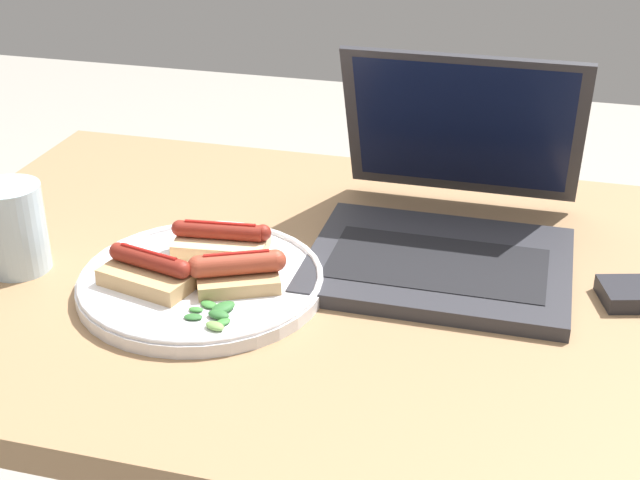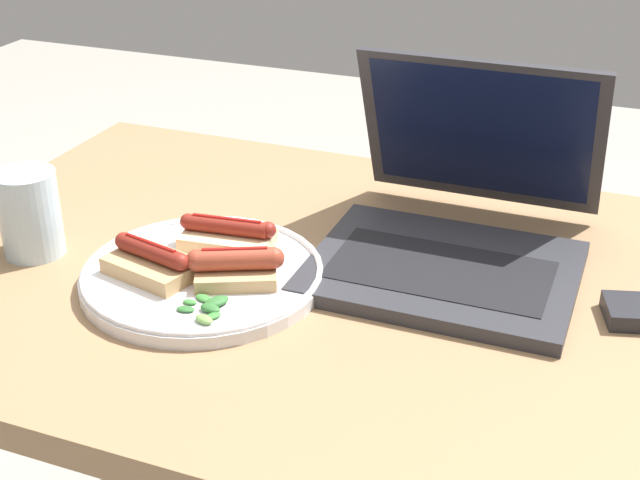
# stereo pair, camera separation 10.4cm
# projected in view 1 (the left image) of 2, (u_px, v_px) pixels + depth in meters

# --- Properties ---
(desk) EXTENTS (1.21, 0.76, 0.70)m
(desk) POSITION_uv_depth(u_px,v_px,m) (370.00, 330.00, 1.12)
(desk) COLOR #93704C
(desk) RESTS_ON ground_plane
(laptop) EXTENTS (0.32, 0.35, 0.24)m
(laptop) POSITION_uv_depth(u_px,v_px,m) (446.00, 222.00, 1.12)
(laptop) COLOR #2D2D33
(laptop) RESTS_ON desk
(plate) EXTENTS (0.29, 0.29, 0.02)m
(plate) POSITION_uv_depth(u_px,v_px,m) (202.00, 281.00, 1.06)
(plate) COLOR silver
(plate) RESTS_ON desk
(sausage_toast_left) EXTENTS (0.12, 0.09, 0.04)m
(sausage_toast_left) POSITION_uv_depth(u_px,v_px,m) (150.00, 271.00, 1.03)
(sausage_toast_left) COLOR tan
(sausage_toast_left) RESTS_ON plate
(sausage_toast_middle) EXTENTS (0.11, 0.09, 0.05)m
(sausage_toast_middle) POSITION_uv_depth(u_px,v_px,m) (237.00, 271.00, 1.03)
(sausage_toast_middle) COLOR tan
(sausage_toast_middle) RESTS_ON plate
(sausage_toast_right) EXTENTS (0.12, 0.08, 0.04)m
(sausage_toast_right) POSITION_uv_depth(u_px,v_px,m) (221.00, 241.00, 1.10)
(sausage_toast_right) COLOR #D6B784
(sausage_toast_right) RESTS_ON plate
(salad_pile) EXTENTS (0.06, 0.06, 0.01)m
(salad_pile) POSITION_uv_depth(u_px,v_px,m) (216.00, 314.00, 0.97)
(salad_pile) COLOR #387A33
(salad_pile) RESTS_ON plate
(drinking_glass) EXTENTS (0.08, 0.08, 0.11)m
(drinking_glass) POSITION_uv_depth(u_px,v_px,m) (14.00, 228.00, 1.08)
(drinking_glass) COLOR silver
(drinking_glass) RESTS_ON desk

